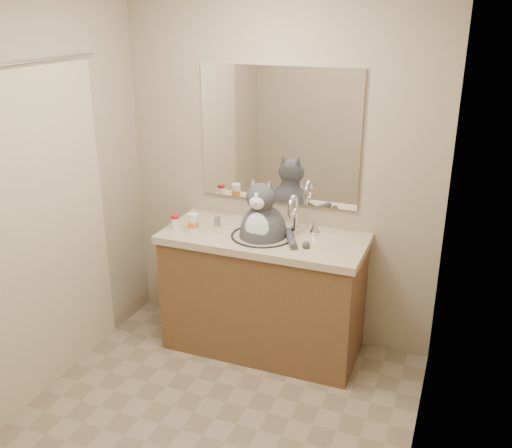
{
  "coord_description": "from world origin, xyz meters",
  "views": [
    {
      "loc": [
        1.2,
        -2.27,
        2.25
      ],
      "look_at": [
        0.07,
        0.65,
        1.05
      ],
      "focal_mm": 40.0,
      "sensor_mm": 36.0,
      "label": 1
    }
  ],
  "objects_px": {
    "pill_bottle_orange": "(193,223)",
    "grey_canister": "(217,221)",
    "cat": "(263,230)",
    "pill_bottle_redcap": "(175,222)"
  },
  "relations": [
    {
      "from": "pill_bottle_redcap",
      "to": "grey_canister",
      "type": "distance_m",
      "value": 0.28
    },
    {
      "from": "pill_bottle_redcap",
      "to": "grey_canister",
      "type": "height_order",
      "value": "pill_bottle_redcap"
    },
    {
      "from": "cat",
      "to": "pill_bottle_redcap",
      "type": "relative_size",
      "value": 6.28
    },
    {
      "from": "grey_canister",
      "to": "cat",
      "type": "bearing_deg",
      "value": -9.16
    },
    {
      "from": "cat",
      "to": "pill_bottle_redcap",
      "type": "xyz_separation_m",
      "value": [
        -0.59,
        -0.09,
        0.01
      ]
    },
    {
      "from": "pill_bottle_orange",
      "to": "grey_canister",
      "type": "relative_size",
      "value": 1.8
    },
    {
      "from": "cat",
      "to": "pill_bottle_redcap",
      "type": "bearing_deg",
      "value": -172.02
    },
    {
      "from": "pill_bottle_redcap",
      "to": "pill_bottle_orange",
      "type": "relative_size",
      "value": 0.82
    },
    {
      "from": "pill_bottle_redcap",
      "to": "pill_bottle_orange",
      "type": "distance_m",
      "value": 0.13
    },
    {
      "from": "pill_bottle_orange",
      "to": "grey_canister",
      "type": "xyz_separation_m",
      "value": [
        0.11,
        0.14,
        -0.02
      ]
    }
  ]
}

